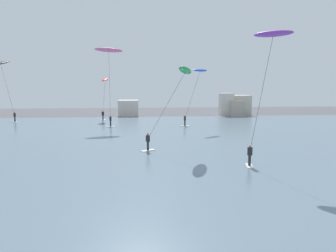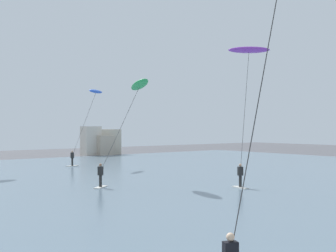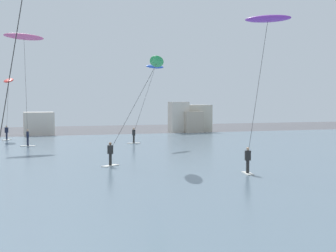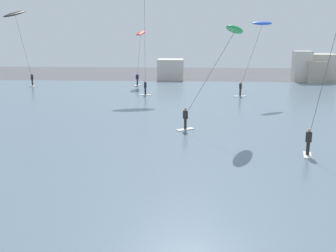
# 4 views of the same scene
# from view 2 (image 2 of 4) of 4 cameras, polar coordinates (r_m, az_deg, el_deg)

# --- Properties ---
(water_bay) EXTENTS (84.00, 52.00, 0.10)m
(water_bay) POSITION_cam_2_polar(r_m,az_deg,el_deg) (32.72, -13.15, -7.49)
(water_bay) COLOR slate
(water_bay) RESTS_ON ground
(far_shore_buildings) EXTENTS (25.68, 5.35, 4.36)m
(far_shore_buildings) POSITION_cam_2_polar(r_m,az_deg,el_deg) (63.46, -13.72, -2.35)
(far_shore_buildings) COLOR beige
(far_shore_buildings) RESTS_ON ground
(kitesurfer_green) EXTENTS (5.09, 3.25, 7.69)m
(kitesurfer_green) POSITION_cam_2_polar(r_m,az_deg,el_deg) (31.54, -4.29, 4.33)
(kitesurfer_green) COLOR silver
(kitesurfer_green) RESTS_ON water_bay
(kitesurfer_purple) EXTENTS (3.44, 2.78, 9.95)m
(kitesurfer_purple) POSITION_cam_2_polar(r_m,az_deg,el_deg) (31.35, 10.59, 8.19)
(kitesurfer_purple) COLOR silver
(kitesurfer_purple) RESTS_ON water_bay
(kitesurfer_blue) EXTENTS (3.83, 3.38, 8.18)m
(kitesurfer_blue) POSITION_cam_2_polar(r_m,az_deg,el_deg) (45.87, -9.98, 3.39)
(kitesurfer_blue) COLOR silver
(kitesurfer_blue) RESTS_ON water_bay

